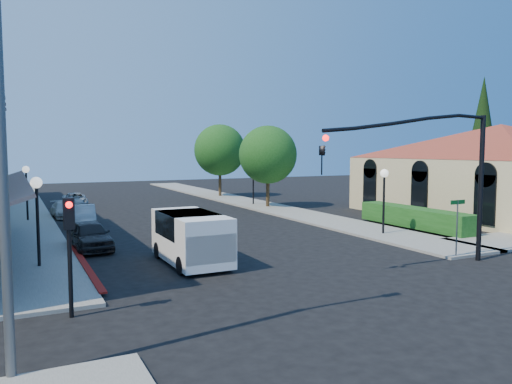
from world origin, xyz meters
name	(u,v)px	position (x,y,z in m)	size (l,w,h in m)	color
ground	(342,294)	(0.00, 0.00, 0.00)	(120.00, 120.00, 0.00)	black
sidewalk_left	(22,212)	(-8.75, 27.00, 0.06)	(3.50, 50.00, 0.12)	gray
sidewalk_right	(241,201)	(8.75, 27.00, 0.06)	(3.50, 50.00, 0.12)	gray
curb_red_strip	(83,264)	(-6.90, 8.00, 0.00)	(0.25, 10.00, 0.06)	maroon
mission_building	(500,161)	(21.99, 11.50, 3.75)	(30.12, 30.12, 6.40)	#CEB987
hedge	(414,229)	(11.70, 9.00, 0.00)	(1.40, 8.00, 1.10)	#184D16
conifer_far	(482,129)	(28.00, 18.00, 6.36)	(3.20, 3.20, 11.00)	#332514
street_tree_a	(268,155)	(8.80, 22.00, 4.19)	(4.56, 4.56, 6.48)	#332514
street_tree_b	(220,150)	(8.80, 32.00, 4.54)	(4.94, 4.94, 7.02)	#332514
signal_mast_arm	(444,163)	(5.86, 1.50, 4.09)	(8.01, 0.39, 6.00)	black
secondary_signal	(69,235)	(-8.00, 1.41, 2.32)	(0.28, 0.42, 3.32)	black
cobra_streetlight	(20,116)	(-9.15, -2.00, 5.27)	(3.60, 0.25, 9.31)	#595B5E
street_name_sign	(457,219)	(7.50, 2.20, 1.70)	(0.80, 0.06, 2.50)	#595B5E
lamppost_left_near	(37,199)	(-8.50, 8.00, 2.74)	(0.44, 0.44, 3.57)	black
lamppost_left_far	(26,179)	(-8.50, 22.00, 2.74)	(0.44, 0.44, 3.57)	black
lamppost_right_near	(384,185)	(8.50, 8.00, 2.74)	(0.44, 0.44, 3.57)	black
lamppost_right_far	(253,172)	(8.50, 24.00, 2.74)	(0.44, 0.44, 3.57)	black
white_van	(191,235)	(-2.94, 6.15, 1.19)	(2.06, 4.64, 2.06)	white
parked_car_a	(90,235)	(-6.20, 10.96, 0.67)	(1.59, 3.94, 1.34)	black
parked_car_b	(83,216)	(-5.54, 18.44, 0.63)	(1.34, 3.85, 1.27)	#979B9C
parked_car_c	(64,210)	(-6.20, 23.11, 0.53)	(1.49, 3.67, 1.07)	#BCBCBA
parked_car_d	(75,200)	(-4.80, 29.55, 0.55)	(1.82, 3.95, 1.10)	#A2A5A7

